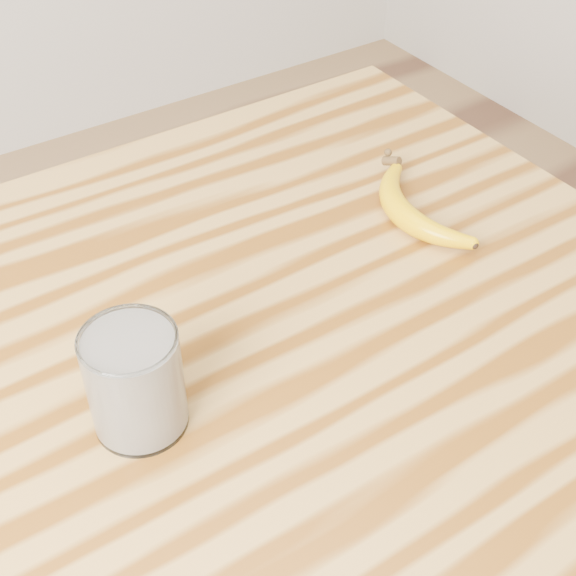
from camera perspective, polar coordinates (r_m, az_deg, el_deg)
table at (r=0.91m, az=-9.13°, el=-11.22°), size 1.20×0.80×0.90m
smoothie_glass at (r=0.73m, az=-10.83°, el=-6.53°), size 0.09×0.09×0.11m
banana at (r=0.98m, az=8.01°, el=5.31°), size 0.13×0.27×0.03m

